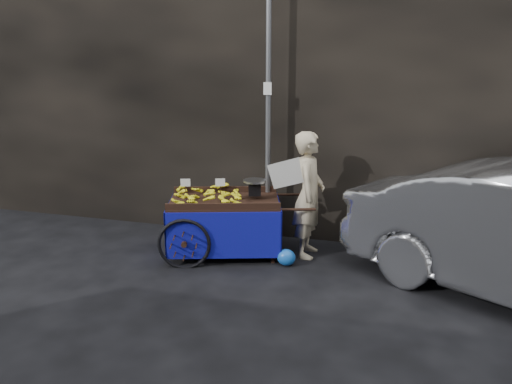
% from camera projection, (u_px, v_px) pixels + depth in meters
% --- Properties ---
extents(ground, '(80.00, 80.00, 0.00)m').
position_uv_depth(ground, '(222.00, 272.00, 6.83)').
color(ground, black).
rests_on(ground, ground).
extents(building_wall, '(13.50, 2.00, 5.00)m').
position_uv_depth(building_wall, '(293.00, 78.00, 8.49)').
color(building_wall, black).
rests_on(building_wall, ground).
extents(street_pole, '(0.12, 0.10, 4.00)m').
position_uv_depth(street_pole, '(268.00, 115.00, 7.44)').
color(street_pole, slate).
rests_on(street_pole, ground).
extents(banana_cart, '(2.39, 1.60, 1.20)m').
position_uv_depth(banana_cart, '(221.00, 206.00, 7.30)').
color(banana_cart, black).
rests_on(banana_cart, ground).
extents(vendor, '(0.84, 0.68, 1.84)m').
position_uv_depth(vendor, '(309.00, 195.00, 7.19)').
color(vendor, '#BEAE8D').
rests_on(vendor, ground).
extents(plastic_bag, '(0.27, 0.21, 0.24)m').
position_uv_depth(plastic_bag, '(286.00, 257.00, 7.01)').
color(plastic_bag, blue).
rests_on(plastic_bag, ground).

